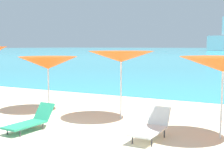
% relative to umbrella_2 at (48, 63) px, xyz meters
% --- Properties ---
extents(ground_plane, '(50.00, 100.00, 0.30)m').
position_rel_umbrella_2_xyz_m(ground_plane, '(1.70, 6.61, -1.95)').
color(ground_plane, beige).
extents(umbrella_2, '(2.20, 2.20, 2.03)m').
position_rel_umbrella_2_xyz_m(umbrella_2, '(0.00, 0.00, 0.00)').
color(umbrella_2, silver).
rests_on(umbrella_2, ground_plane).
extents(umbrella_3, '(2.30, 2.30, 2.25)m').
position_rel_umbrella_2_xyz_m(umbrella_3, '(3.02, 0.00, 0.27)').
color(umbrella_3, silver).
rests_on(umbrella_3, ground_plane).
extents(umbrella_4, '(2.42, 2.42, 2.14)m').
position_rel_umbrella_2_xyz_m(umbrella_4, '(6.36, -0.81, 0.15)').
color(umbrella_4, silver).
rests_on(umbrella_4, ground_plane).
extents(lounge_chair_0, '(0.61, 1.55, 0.76)m').
position_rel_umbrella_2_xyz_m(lounge_chair_0, '(4.78, -1.71, -1.47)').
color(lounge_chair_0, white).
rests_on(lounge_chair_0, ground_plane).
extents(lounge_chair_1, '(0.63, 1.66, 0.70)m').
position_rel_umbrella_2_xyz_m(lounge_chair_1, '(1.40, -2.53, -1.52)').
color(lounge_chair_1, '#268C66').
rests_on(lounge_chair_1, ground_plane).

